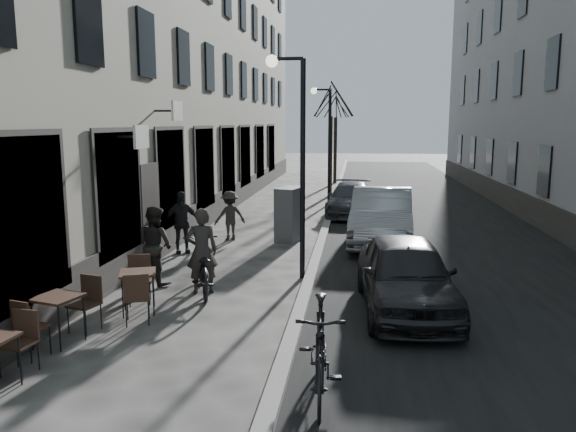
% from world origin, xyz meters
% --- Properties ---
extents(ground, '(120.00, 120.00, 0.00)m').
position_xyz_m(ground, '(0.00, 0.00, 0.00)').
color(ground, '#393634').
rests_on(ground, ground).
extents(road, '(7.30, 60.00, 0.00)m').
position_xyz_m(road, '(3.85, 16.00, 0.00)').
color(road, black).
rests_on(road, ground).
extents(kerb, '(0.25, 60.00, 0.12)m').
position_xyz_m(kerb, '(0.20, 16.00, 0.06)').
color(kerb, gray).
rests_on(kerb, ground).
extents(building_left, '(4.00, 35.00, 16.00)m').
position_xyz_m(building_left, '(-6.00, 16.50, 8.00)').
color(building_left, gray).
rests_on(building_left, ground).
extents(streetlamp_near, '(0.90, 0.28, 5.09)m').
position_xyz_m(streetlamp_near, '(-0.17, 6.00, 3.16)').
color(streetlamp_near, black).
rests_on(streetlamp_near, ground).
extents(streetlamp_far, '(0.90, 0.28, 5.09)m').
position_xyz_m(streetlamp_far, '(-0.17, 18.00, 3.16)').
color(streetlamp_far, black).
rests_on(streetlamp_far, ground).
extents(tree_near, '(2.40, 2.40, 5.70)m').
position_xyz_m(tree_near, '(-0.10, 21.00, 4.66)').
color(tree_near, black).
rests_on(tree_near, ground).
extents(tree_far, '(2.40, 2.40, 5.70)m').
position_xyz_m(tree_far, '(-0.10, 27.00, 4.66)').
color(tree_far, black).
rests_on(tree_far, ground).
extents(bistro_set_b, '(0.86, 1.68, 0.96)m').
position_xyz_m(bistro_set_b, '(-3.58, 1.57, 0.49)').
color(bistro_set_b, '#311F16').
rests_on(bistro_set_b, ground).
extents(bistro_set_c, '(0.97, 1.67, 0.96)m').
position_xyz_m(bistro_set_c, '(-2.87, 3.19, 0.49)').
color(bistro_set_c, '#311F16').
rests_on(bistro_set_c, ground).
extents(utility_cabinet, '(0.86, 1.22, 1.65)m').
position_xyz_m(utility_cabinet, '(-0.80, 10.16, 0.82)').
color(utility_cabinet, '#605F62').
rests_on(utility_cabinet, ground).
extents(bicycle, '(1.39, 2.26, 1.12)m').
position_xyz_m(bicycle, '(-2.00, 4.59, 0.56)').
color(bicycle, black).
rests_on(bicycle, ground).
extents(cyclist_rider, '(0.78, 0.63, 1.84)m').
position_xyz_m(cyclist_rider, '(-2.00, 4.59, 0.92)').
color(cyclist_rider, '#2B2725').
rests_on(cyclist_rider, ground).
extents(pedestrian_near, '(1.08, 1.01, 1.78)m').
position_xyz_m(pedestrian_near, '(-3.24, 5.13, 0.89)').
color(pedestrian_near, black).
rests_on(pedestrian_near, ground).
extents(pedestrian_mid, '(1.13, 0.98, 1.52)m').
position_xyz_m(pedestrian_mid, '(-2.65, 10.03, 0.76)').
color(pedestrian_mid, '#2C2927').
rests_on(pedestrian_mid, ground).
extents(pedestrian_far, '(1.10, 0.83, 1.73)m').
position_xyz_m(pedestrian_far, '(-3.60, 8.16, 0.86)').
color(pedestrian_far, black).
rests_on(pedestrian_far, ground).
extents(car_near, '(1.97, 4.29, 1.43)m').
position_xyz_m(car_near, '(2.20, 3.97, 0.71)').
color(car_near, black).
rests_on(car_near, ground).
extents(car_mid, '(2.00, 5.06, 1.64)m').
position_xyz_m(car_mid, '(1.98, 10.14, 0.82)').
color(car_mid, gray).
rests_on(car_mid, ground).
extents(car_far, '(1.93, 4.37, 1.25)m').
position_xyz_m(car_far, '(1.00, 15.28, 0.62)').
color(car_far, '#31353A').
rests_on(car_far, ground).
extents(moped, '(0.74, 2.19, 1.30)m').
position_xyz_m(moped, '(0.80, 0.29, 0.65)').
color(moped, black).
rests_on(moped, ground).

